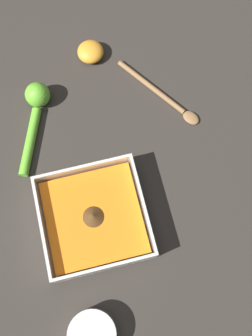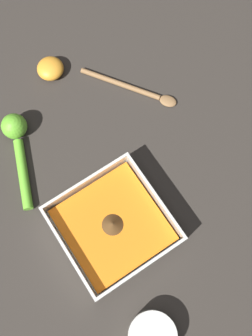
# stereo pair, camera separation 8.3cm
# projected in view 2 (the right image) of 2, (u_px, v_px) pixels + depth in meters

# --- Properties ---
(ground_plane) EXTENTS (4.00, 4.00, 0.00)m
(ground_plane) POSITION_uv_depth(u_px,v_px,m) (116.00, 241.00, 0.81)
(ground_plane) COLOR #332D28
(square_dish) EXTENTS (0.21, 0.21, 0.05)m
(square_dish) POSITION_uv_depth(u_px,v_px,m) (113.00, 226.00, 0.80)
(square_dish) COLOR silver
(square_dish) RESTS_ON ground_plane
(spice_bowl) EXTENTS (0.09, 0.09, 0.04)m
(spice_bowl) POSITION_uv_depth(u_px,v_px,m) (152.00, 336.00, 0.74)
(spice_bowl) COLOR silver
(spice_bowl) RESTS_ON ground_plane
(lemon_squeezer) EXTENTS (0.20, 0.10, 0.06)m
(lemon_squeezer) POSITION_uv_depth(u_px,v_px,m) (17.00, 140.00, 0.85)
(lemon_squeezer) COLOR #6BC633
(lemon_squeezer) RESTS_ON ground_plane
(lemon_half) EXTENTS (0.06, 0.06, 0.03)m
(lemon_half) POSITION_uv_depth(u_px,v_px,m) (50.00, 69.00, 0.91)
(lemon_half) COLOR orange
(lemon_half) RESTS_ON ground_plane
(wooden_spoon) EXTENTS (0.20, 0.15, 0.01)m
(wooden_spoon) POSITION_uv_depth(u_px,v_px,m) (134.00, 89.00, 0.91)
(wooden_spoon) COLOR olive
(wooden_spoon) RESTS_ON ground_plane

